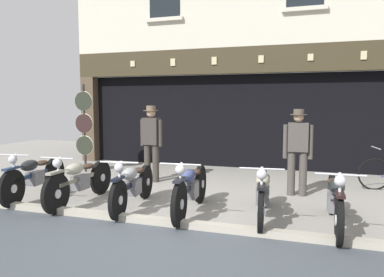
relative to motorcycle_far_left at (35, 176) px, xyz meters
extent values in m
cube|color=gray|center=(3.04, 4.22, -0.47)|extent=(21.82, 10.00, 0.08)
cube|color=#AAA392|center=(3.04, -0.70, -0.42)|extent=(21.82, 0.16, 0.18)
cube|color=black|center=(3.04, 6.52, 0.87)|extent=(9.04, 4.00, 2.60)
cube|color=#4C3D2D|center=(-1.65, 4.40, 0.87)|extent=(0.44, 0.36, 2.60)
cube|color=black|center=(3.04, 4.77, 1.00)|extent=(8.64, 0.03, 2.18)
cube|color=#352E1D|center=(3.04, 4.34, 2.52)|extent=(9.82, 0.24, 0.70)
cube|color=#C6B789|center=(-0.05, 4.21, 2.52)|extent=(0.14, 0.03, 0.16)
cube|color=#C6B789|center=(1.21, 4.21, 2.52)|extent=(0.14, 0.03, 0.21)
cube|color=#C6B789|center=(2.41, 4.21, 2.52)|extent=(0.14, 0.03, 0.21)
cube|color=#C6B789|center=(3.67, 4.21, 2.52)|extent=(0.14, 0.03, 0.19)
cube|color=#C6B789|center=(4.90, 4.21, 2.52)|extent=(0.14, 0.03, 0.17)
cube|color=#C6B789|center=(6.12, 4.21, 2.52)|extent=(0.14, 0.03, 0.20)
cube|color=beige|center=(0.97, 4.17, 3.70)|extent=(1.10, 0.12, 0.10)
cube|color=beige|center=(4.72, 4.17, 3.70)|extent=(1.10, 0.12, 0.10)
cylinder|color=black|center=(0.10, -0.66, -0.10)|extent=(0.17, 0.67, 0.67)
cylinder|color=silver|center=(0.10, -0.66, -0.10)|extent=(0.12, 0.16, 0.15)
cylinder|color=black|center=(-0.10, 0.70, -0.10)|extent=(0.18, 0.67, 0.67)
cylinder|color=silver|center=(-0.10, 0.70, -0.10)|extent=(0.13, 0.16, 0.15)
cube|color=#21334F|center=(0.00, 0.02, 0.02)|extent=(0.25, 1.27, 0.07)
cube|color=slate|center=(0.00, 0.02, -0.05)|extent=(0.24, 0.35, 0.26)
ellipsoid|color=black|center=(0.02, -0.14, 0.22)|extent=(0.28, 0.49, 0.20)
ellipsoid|color=#38281E|center=(-0.04, 0.27, 0.20)|extent=(0.24, 0.33, 0.10)
cube|color=#21334F|center=(0.10, -0.66, 0.25)|extent=(0.15, 0.37, 0.04)
sphere|color=silver|center=(0.09, -0.60, 0.40)|extent=(0.15, 0.15, 0.15)
cylinder|color=silver|center=(0.09, -0.60, 0.48)|extent=(0.62, 0.11, 0.02)
cylinder|color=silver|center=(0.09, -0.62, 0.19)|extent=(0.08, 0.28, 0.61)
cylinder|color=black|center=(1.06, -0.73, -0.10)|extent=(0.09, 0.67, 0.67)
cylinder|color=silver|center=(1.06, -0.73, -0.10)|extent=(0.10, 0.15, 0.15)
cylinder|color=black|center=(1.03, 0.67, -0.10)|extent=(0.10, 0.67, 0.67)
cylinder|color=silver|center=(1.03, 0.67, -0.10)|extent=(0.11, 0.15, 0.15)
cube|color=gray|center=(1.05, -0.03, 0.02)|extent=(0.10, 1.29, 0.07)
cube|color=slate|center=(1.05, -0.03, -0.05)|extent=(0.21, 0.32, 0.26)
ellipsoid|color=#A4A48F|center=(1.05, -0.20, 0.22)|extent=(0.23, 0.47, 0.20)
ellipsoid|color=#38281E|center=(1.04, 0.22, 0.20)|extent=(0.21, 0.30, 0.10)
cube|color=gray|center=(1.06, -0.73, 0.26)|extent=(0.11, 0.36, 0.04)
sphere|color=silver|center=(1.06, -0.67, 0.40)|extent=(0.15, 0.15, 0.15)
cylinder|color=silver|center=(1.06, -0.67, 0.48)|extent=(0.62, 0.04, 0.02)
cylinder|color=silver|center=(1.06, -0.69, 0.19)|extent=(0.04, 0.27, 0.61)
cylinder|color=black|center=(2.19, -0.70, -0.12)|extent=(0.15, 0.63, 0.63)
cylinder|color=silver|center=(2.19, -0.70, -0.12)|extent=(0.12, 0.15, 0.14)
cylinder|color=black|center=(2.02, 0.65, -0.12)|extent=(0.16, 0.63, 0.63)
cylinder|color=silver|center=(2.02, 0.65, -0.12)|extent=(0.13, 0.15, 0.14)
cube|color=black|center=(2.10, -0.02, 0.00)|extent=(0.23, 1.25, 0.07)
cube|color=slate|center=(2.10, -0.02, -0.07)|extent=(0.24, 0.34, 0.26)
ellipsoid|color=gray|center=(2.12, -0.18, 0.20)|extent=(0.28, 0.48, 0.20)
ellipsoid|color=#38281E|center=(2.07, 0.22, 0.18)|extent=(0.24, 0.32, 0.10)
cube|color=black|center=(2.19, -0.70, 0.22)|extent=(0.14, 0.37, 0.04)
sphere|color=silver|center=(2.18, -0.64, 0.38)|extent=(0.15, 0.15, 0.15)
cylinder|color=silver|center=(2.18, -0.64, 0.46)|extent=(0.62, 0.10, 0.02)
cylinder|color=silver|center=(2.18, -0.66, 0.17)|extent=(0.07, 0.29, 0.60)
cylinder|color=black|center=(3.19, -0.70, -0.09)|extent=(0.12, 0.68, 0.68)
cylinder|color=silver|center=(3.19, -0.70, -0.09)|extent=(0.11, 0.16, 0.15)
cylinder|color=black|center=(3.09, 0.69, -0.09)|extent=(0.13, 0.68, 0.68)
cylinder|color=silver|center=(3.09, 0.69, -0.09)|extent=(0.12, 0.16, 0.15)
cube|color=black|center=(3.14, 0.00, 0.03)|extent=(0.16, 1.28, 0.07)
cube|color=slate|center=(3.14, 0.00, -0.04)|extent=(0.22, 0.33, 0.26)
ellipsoid|color=navy|center=(3.16, -0.17, 0.23)|extent=(0.25, 0.47, 0.20)
ellipsoid|color=#38281E|center=(3.13, 0.25, 0.21)|extent=(0.22, 0.31, 0.10)
cube|color=black|center=(3.19, -0.70, 0.26)|extent=(0.13, 0.37, 0.04)
sphere|color=silver|center=(3.19, -0.64, 0.41)|extent=(0.15, 0.15, 0.15)
cylinder|color=silver|center=(3.19, -0.64, 0.49)|extent=(0.62, 0.07, 0.02)
cylinder|color=silver|center=(3.19, -0.66, 0.20)|extent=(0.05, 0.23, 0.62)
cylinder|color=black|center=(4.36, -0.59, -0.11)|extent=(0.13, 0.64, 0.64)
cylinder|color=silver|center=(4.36, -0.59, -0.11)|extent=(0.11, 0.15, 0.14)
cylinder|color=black|center=(4.23, 0.77, -0.11)|extent=(0.14, 0.64, 0.64)
cylinder|color=silver|center=(4.23, 0.77, -0.11)|extent=(0.12, 0.15, 0.14)
cube|color=black|center=(4.30, 0.09, 0.01)|extent=(0.19, 1.26, 0.07)
cube|color=slate|center=(4.30, 0.09, -0.06)|extent=(0.23, 0.34, 0.26)
ellipsoid|color=tan|center=(4.31, -0.08, 0.21)|extent=(0.26, 0.48, 0.20)
ellipsoid|color=#38281E|center=(4.27, 0.33, 0.19)|extent=(0.23, 0.32, 0.10)
cube|color=black|center=(4.36, -0.59, 0.23)|extent=(0.13, 0.37, 0.04)
sphere|color=silver|center=(4.36, -0.54, 0.39)|extent=(0.15, 0.15, 0.15)
cylinder|color=silver|center=(4.36, -0.54, 0.47)|extent=(0.62, 0.08, 0.02)
cylinder|color=silver|center=(4.36, -0.56, 0.18)|extent=(0.06, 0.25, 0.62)
cylinder|color=black|center=(5.37, -0.72, -0.11)|extent=(0.08, 0.64, 0.64)
cylinder|color=silver|center=(5.37, -0.72, -0.11)|extent=(0.10, 0.14, 0.14)
cylinder|color=black|center=(5.34, 0.72, -0.11)|extent=(0.09, 0.64, 0.64)
cylinder|color=silver|center=(5.34, 0.72, -0.11)|extent=(0.11, 0.14, 0.14)
cube|color=black|center=(5.35, 0.00, 0.01)|extent=(0.10, 1.32, 0.07)
cube|color=slate|center=(5.35, 0.00, -0.06)|extent=(0.21, 0.32, 0.26)
ellipsoid|color=black|center=(5.36, -0.18, 0.21)|extent=(0.23, 0.46, 0.20)
ellipsoid|color=#38281E|center=(5.35, 0.26, 0.19)|extent=(0.21, 0.30, 0.10)
cube|color=black|center=(5.37, -0.72, 0.23)|extent=(0.11, 0.36, 0.04)
sphere|color=silver|center=(5.37, -0.66, 0.39)|extent=(0.15, 0.15, 0.15)
cylinder|color=silver|center=(5.37, -0.66, 0.47)|extent=(0.62, 0.04, 0.02)
cylinder|color=silver|center=(5.37, -0.68, 0.18)|extent=(0.04, 0.24, 0.62)
cylinder|color=#38332D|center=(1.61, 2.05, 0.01)|extent=(0.15, 0.15, 0.88)
cylinder|color=#38332D|center=(1.39, 2.07, 0.01)|extent=(0.15, 0.15, 0.88)
cube|color=#38332D|center=(1.50, 2.06, 0.73)|extent=(0.40, 0.26, 0.61)
cube|color=silver|center=(1.51, 2.17, 0.81)|extent=(0.14, 0.03, 0.34)
cube|color=black|center=(1.51, 2.19, 0.79)|extent=(0.05, 0.02, 0.32)
cylinder|color=#38332D|center=(1.73, 2.04, 0.70)|extent=(0.09, 0.09, 0.61)
cylinder|color=#38332D|center=(1.27, 2.08, 0.70)|extent=(0.09, 0.09, 0.61)
sphere|color=tan|center=(1.50, 2.06, 1.15)|extent=(0.20, 0.20, 0.20)
cylinder|color=brown|center=(1.50, 2.06, 1.21)|extent=(0.34, 0.34, 0.01)
cylinder|color=brown|center=(1.50, 2.06, 1.26)|extent=(0.21, 0.21, 0.11)
cylinder|color=#47423D|center=(4.85, 1.77, 0.01)|extent=(0.15, 0.15, 0.89)
cylinder|color=#47423D|center=(4.63, 1.76, 0.01)|extent=(0.15, 0.15, 0.89)
cube|color=#47423D|center=(4.74, 1.77, 0.72)|extent=(0.39, 0.24, 0.56)
cube|color=white|center=(4.74, 1.88, 0.78)|extent=(0.14, 0.03, 0.31)
cube|color=maroon|center=(4.74, 1.89, 0.77)|extent=(0.05, 0.01, 0.29)
cylinder|color=#47423D|center=(4.98, 1.78, 0.63)|extent=(0.09, 0.09, 0.66)
cylinder|color=#47423D|center=(4.51, 1.75, 0.63)|extent=(0.09, 0.09, 0.66)
sphere|color=tan|center=(4.74, 1.77, 1.10)|extent=(0.19, 0.19, 0.19)
cylinder|color=#4C4238|center=(4.74, 1.77, 1.16)|extent=(0.32, 0.32, 0.01)
cylinder|color=#4C4238|center=(4.74, 1.77, 1.21)|extent=(0.20, 0.20, 0.10)
cylinder|color=#232328|center=(-0.68, 2.65, 0.71)|extent=(0.06, 0.06, 2.29)
cylinder|color=#23281E|center=(-0.68, 2.63, 1.42)|extent=(0.50, 0.03, 0.50)
torus|color=beige|center=(-0.68, 2.65, 1.42)|extent=(0.52, 0.04, 0.52)
cylinder|color=black|center=(-0.68, 2.63, 0.85)|extent=(0.50, 0.03, 0.50)
torus|color=beige|center=(-0.68, 2.65, 0.85)|extent=(0.52, 0.04, 0.52)
cylinder|color=#23281E|center=(-0.68, 2.63, 0.27)|extent=(0.50, 0.03, 0.50)
torus|color=beige|center=(-0.68, 2.65, 0.27)|extent=(0.52, 0.04, 0.52)
cube|color=beige|center=(4.62, 4.62, 1.36)|extent=(0.82, 0.02, 0.99)
cube|color=#511E19|center=(4.62, 4.61, 1.75)|extent=(0.82, 0.01, 0.20)
cube|color=silver|center=(5.64, 4.62, 1.22)|extent=(0.82, 0.02, 1.08)
cube|color=#511E19|center=(5.64, 4.61, 1.66)|extent=(0.82, 0.01, 0.20)
torus|color=black|center=(6.27, 2.80, -0.11)|extent=(0.67, 0.16, 0.68)
cylinder|color=silver|center=(6.27, 2.80, 0.45)|extent=(0.11, 0.49, 0.02)
camera|label=1|loc=(5.02, -5.65, 1.38)|focal=34.62mm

